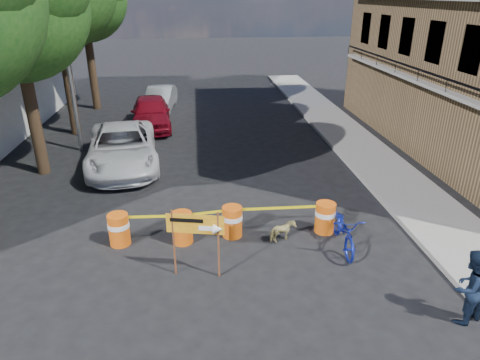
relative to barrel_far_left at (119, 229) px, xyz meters
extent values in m
plane|color=black|center=(3.11, -1.52, -0.47)|extent=(120.00, 120.00, 0.00)
cube|color=gray|center=(9.31, 4.48, -0.40)|extent=(2.40, 40.00, 0.15)
cylinder|color=#332316|center=(-3.69, 5.48, 1.91)|extent=(0.44, 0.44, 4.76)
sphere|color=#194C15|center=(-3.69, 5.48, 5.48)|extent=(5.00, 5.00, 5.00)
sphere|color=#194C15|center=(-4.44, 6.11, 4.80)|extent=(3.50, 3.50, 3.50)
cylinder|color=#332316|center=(-3.69, 10.48, 2.19)|extent=(0.44, 0.44, 5.32)
sphere|color=#194C15|center=(-4.50, 11.16, 5.42)|extent=(3.78, 3.78, 3.78)
cylinder|color=#332316|center=(-3.69, 15.48, 1.99)|extent=(0.44, 0.44, 4.93)
sphere|color=#194C15|center=(-4.41, 16.08, 4.98)|extent=(3.36, 3.36, 3.36)
cylinder|color=gray|center=(-2.89, 7.98, 3.53)|extent=(0.16, 0.16, 8.00)
cylinder|color=orange|center=(0.00, 0.00, -0.02)|extent=(0.56, 0.56, 0.90)
cylinder|color=white|center=(0.00, 0.00, 0.13)|extent=(0.58, 0.58, 0.14)
cylinder|color=orange|center=(1.70, -0.08, -0.02)|extent=(0.56, 0.56, 0.90)
cylinder|color=white|center=(1.70, -0.08, 0.13)|extent=(0.58, 0.58, 0.14)
cylinder|color=orange|center=(3.09, 0.12, -0.02)|extent=(0.56, 0.56, 0.90)
cylinder|color=white|center=(3.09, 0.12, 0.13)|extent=(0.58, 0.58, 0.14)
cylinder|color=orange|center=(5.75, 0.09, -0.02)|extent=(0.56, 0.56, 0.90)
cylinder|color=white|center=(5.75, 0.09, 0.13)|extent=(0.58, 0.58, 0.14)
cylinder|color=#592D19|center=(1.56, -1.52, 0.41)|extent=(0.05, 0.05, 1.76)
cylinder|color=#592D19|center=(2.61, -1.74, 0.41)|extent=(0.05, 0.05, 1.76)
cube|color=orange|center=(2.09, -1.63, 0.95)|extent=(1.35, 0.31, 0.49)
cube|color=white|center=(2.35, -1.71, 0.86)|extent=(0.39, 0.09, 0.12)
cone|color=white|center=(2.61, -1.76, 0.86)|extent=(0.26, 0.29, 0.25)
cube|color=black|center=(1.89, -1.61, 1.04)|extent=(0.77, 0.17, 0.10)
imported|color=black|center=(7.61, -3.77, 0.37)|extent=(0.99, 0.88, 1.69)
imported|color=#13219A|center=(6.00, -0.77, 0.56)|extent=(0.78, 1.12, 2.06)
imported|color=tan|center=(4.44, -0.32, -0.17)|extent=(0.79, 0.56, 0.61)
imported|color=white|center=(-0.74, 5.89, 0.32)|extent=(3.33, 5.96, 1.57)
imported|color=maroon|center=(-0.10, 11.11, 0.33)|extent=(2.30, 4.85, 1.60)
imported|color=#B4B7BC|center=(0.13, 14.78, 0.21)|extent=(1.83, 4.25, 1.36)
camera|label=1|loc=(2.24, -10.34, 5.86)|focal=32.00mm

